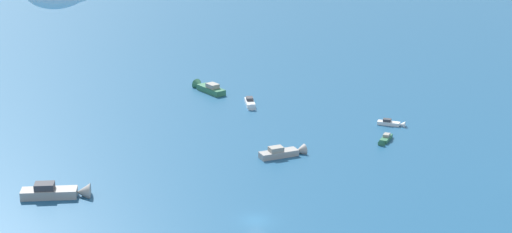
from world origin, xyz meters
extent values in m
plane|color=#1E517A|center=(0.00, 0.00, 0.00)|extent=(2000.00, 2000.00, 0.00)
cube|color=#33704C|center=(18.89, 64.44, 0.62)|extent=(4.14, 8.14, 1.25)
cone|color=#33704C|center=(17.85, 69.09, 0.62)|extent=(2.87, 2.49, 2.49)
cube|color=gray|center=(19.02, 63.87, 1.71)|extent=(2.54, 3.10, 0.93)
cube|color=white|center=(42.23, 29.12, 0.35)|extent=(4.11, 4.04, 0.70)
cone|color=white|center=(44.15, 27.27, 0.35)|extent=(1.78, 1.78, 1.40)
cube|color=#38383D|center=(41.99, 29.35, 0.96)|extent=(1.88, 1.87, 0.52)
cube|color=#9E9993|center=(14.81, 22.43, 0.56)|extent=(7.02, 2.38, 1.11)
cone|color=#9E9993|center=(19.07, 22.33, 0.56)|extent=(1.83, 2.27, 2.23)
cube|color=gray|center=(14.29, 22.44, 1.53)|extent=(2.48, 1.84, 0.84)
cube|color=#33704C|center=(36.86, 21.72, 0.35)|extent=(4.16, 3.91, 0.69)
cone|color=#33704C|center=(34.88, 19.96, 0.35)|extent=(1.75, 1.77, 1.39)
cube|color=gray|center=(37.10, 21.94, 0.95)|extent=(1.87, 1.84, 0.52)
cube|color=#9E9993|center=(-26.10, 21.50, 0.70)|extent=(9.14, 5.59, 1.39)
cone|color=#9E9993|center=(-21.08, 19.68, 0.70)|extent=(3.05, 3.38, 2.79)
cube|color=#38383D|center=(-26.71, 21.72, 1.92)|extent=(3.63, 3.13, 1.05)
cube|color=white|center=(22.98, 52.79, 0.43)|extent=(3.29, 5.65, 0.86)
cone|color=white|center=(21.97, 49.65, 0.43)|extent=(2.06, 1.84, 1.72)
cube|color=#38383D|center=(23.10, 53.18, 1.18)|extent=(1.89, 2.22, 0.65)
camera|label=1|loc=(-50.23, -108.60, 55.67)|focal=61.77mm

